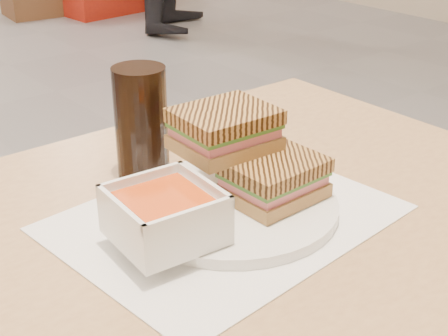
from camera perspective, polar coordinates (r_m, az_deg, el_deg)
tray_liner at (r=0.81m, az=0.11°, el=-4.33°), size 0.41×0.33×0.00m
plate at (r=0.82m, az=0.65°, el=-3.28°), size 0.26×0.26×0.01m
soup_bowl at (r=0.73m, az=-5.15°, el=-4.25°), size 0.12×0.12×0.06m
panini_lower at (r=0.81m, az=4.33°, el=-0.88°), size 0.12×0.10×0.05m
panini_upper at (r=0.82m, az=0.07°, el=3.37°), size 0.12×0.10×0.05m
cola_glass at (r=0.89m, az=-7.19°, el=3.93°), size 0.07×0.07×0.15m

